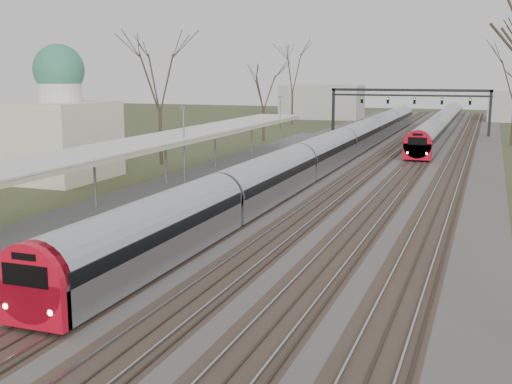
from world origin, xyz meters
TOP-DOWN VIEW (x-y plane):
  - track_bed at (0.26, 55.00)m, footprint 24.00×160.00m
  - platform at (-9.05, 37.50)m, footprint 3.50×69.00m
  - canopy at (-9.05, 32.99)m, footprint 4.10×50.00m
  - dome_building at (-21.71, 38.00)m, footprint 10.00×8.00m
  - signal_gantry at (0.29, 84.99)m, footprint 21.00×0.59m
  - tree_west_far at (-17.00, 48.00)m, footprint 5.50×5.50m
  - train_near at (-2.50, 57.42)m, footprint 2.62×90.21m
  - train_far at (4.50, 86.77)m, footprint 2.62×60.21m

SIDE VIEW (x-z plane):
  - track_bed at x=0.26m, z-range -0.05..0.17m
  - platform at x=-9.05m, z-range 0.00..1.00m
  - train_near at x=-2.50m, z-range -0.05..3.00m
  - train_far at x=4.50m, z-range -0.05..3.00m
  - dome_building at x=-21.71m, z-range -1.43..8.87m
  - canopy at x=-9.05m, z-range 2.37..5.48m
  - signal_gantry at x=0.29m, z-range 1.87..7.95m
  - tree_west_far at x=-17.00m, z-range 2.35..13.68m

